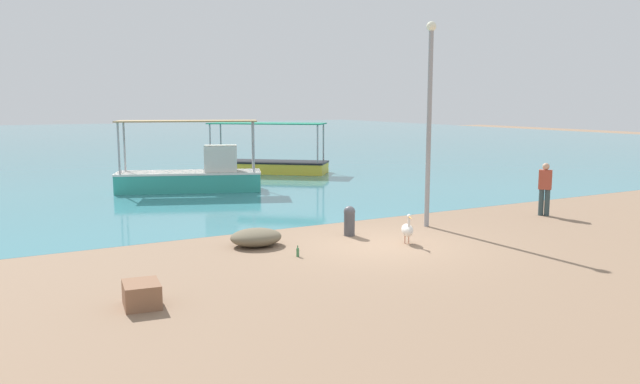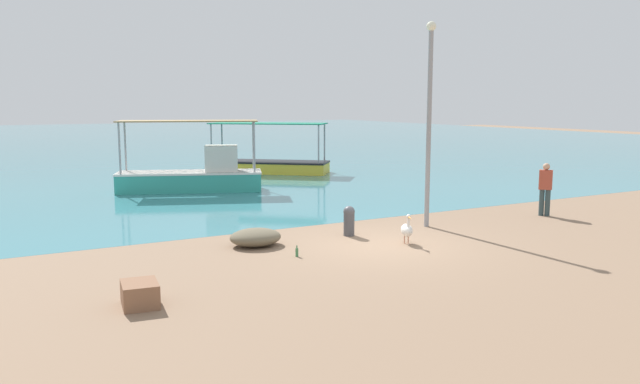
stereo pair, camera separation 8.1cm
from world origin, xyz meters
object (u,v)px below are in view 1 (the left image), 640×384
(fishing_boat_far_left, at_px, (267,163))
(glass_bottle, at_px, (298,252))
(lamp_post, at_px, (429,114))
(net_pile, at_px, (256,237))
(cargo_crate, at_px, (142,294))
(fishing_boat_near_left, at_px, (194,174))
(mooring_bollard, at_px, (349,220))
(pelican, at_px, (407,229))
(fisherman_standing, at_px, (545,187))

(fishing_boat_far_left, xyz_separation_m, glass_bottle, (-6.52, -16.25, -0.39))
(fishing_boat_far_left, xyz_separation_m, lamp_post, (-1.59, -14.87, 2.79))
(fishing_boat_far_left, distance_m, net_pile, 16.30)
(cargo_crate, bearing_deg, fishing_boat_near_left, 68.72)
(fishing_boat_far_left, distance_m, lamp_post, 15.21)
(fishing_boat_far_left, xyz_separation_m, cargo_crate, (-10.58, -18.10, -0.28))
(mooring_bollard, bearing_deg, pelican, -63.51)
(fisherman_standing, bearing_deg, glass_bottle, -174.22)
(mooring_bollard, distance_m, cargo_crate, 7.13)
(mooring_bollard, height_order, glass_bottle, mooring_bollard)
(fishing_boat_far_left, xyz_separation_m, fisherman_standing, (2.80, -15.31, 0.41))
(cargo_crate, height_order, glass_bottle, cargo_crate)
(fisherman_standing, bearing_deg, cargo_crate, -168.22)
(fishing_boat_near_left, xyz_separation_m, lamp_post, (3.74, -10.26, 2.59))
(fishing_boat_near_left, distance_m, net_pile, 10.28)
(fishing_boat_far_left, relative_size, pelican, 7.32)
(net_pile, height_order, glass_bottle, net_pile)
(pelican, bearing_deg, cargo_crate, -166.74)
(mooring_bollard, height_order, fisherman_standing, fisherman_standing)
(lamp_post, bearing_deg, fishing_boat_near_left, 110.02)
(fishing_boat_near_left, relative_size, mooring_bollard, 7.24)
(cargo_crate, bearing_deg, fisherman_standing, 11.78)
(lamp_post, relative_size, mooring_bollard, 7.15)
(mooring_bollard, distance_m, fisherman_standing, 7.06)
(mooring_bollard, bearing_deg, fisherman_standing, -3.70)
(mooring_bollard, xyz_separation_m, glass_bottle, (-2.29, -1.40, -0.33))
(fishing_boat_near_left, bearing_deg, fishing_boat_far_left, 40.89)
(fishing_boat_far_left, height_order, glass_bottle, fishing_boat_far_left)
(lamp_post, relative_size, glass_bottle, 21.65)
(fishing_boat_near_left, relative_size, lamp_post, 1.01)
(fishing_boat_far_left, height_order, fishing_boat_near_left, fishing_boat_near_left)
(mooring_bollard, xyz_separation_m, cargo_crate, (-6.35, -3.24, -0.22))
(pelican, height_order, lamp_post, lamp_post)
(pelican, bearing_deg, fishing_boat_near_left, 99.02)
(fishing_boat_near_left, height_order, pelican, fishing_boat_near_left)
(fishing_boat_far_left, height_order, cargo_crate, fishing_boat_far_left)
(cargo_crate, bearing_deg, lamp_post, 19.76)
(mooring_bollard, bearing_deg, net_pile, 177.78)
(fishing_boat_near_left, distance_m, fisherman_standing, 13.43)
(fishing_boat_far_left, distance_m, pelican, 16.78)
(fishing_boat_far_left, distance_m, fishing_boat_near_left, 7.05)
(cargo_crate, xyz_separation_m, glass_bottle, (4.06, 1.85, -0.11))
(fishing_boat_near_left, bearing_deg, pelican, -80.98)
(fishing_boat_near_left, distance_m, cargo_crate, 14.48)
(fishing_boat_far_left, relative_size, mooring_bollard, 7.17)
(net_pile, bearing_deg, fishing_boat_near_left, 80.96)
(net_pile, distance_m, glass_bottle, 1.56)
(fishing_boat_far_left, relative_size, fishing_boat_near_left, 0.99)
(fisherman_standing, xyz_separation_m, glass_bottle, (-9.31, -0.94, -0.80))
(fisherman_standing, height_order, glass_bottle, fisherman_standing)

